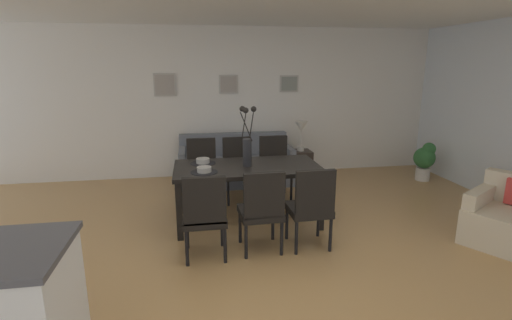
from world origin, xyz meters
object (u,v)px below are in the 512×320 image
armchair (512,220)px  potted_plant (425,159)px  dining_table (247,172)px  dining_chair_far_left (262,207)px  framed_picture_left (165,85)px  framed_picture_center (229,84)px  dining_chair_mid_right (275,164)px  bowl_near_left (204,169)px  side_table (300,165)px  centerpiece_vase (247,143)px  bowl_near_right (203,160)px  sofa (236,166)px  table_lamp (301,129)px  framed_picture_right (289,84)px  dining_chair_near_left (205,213)px  dining_chair_near_right (202,167)px  dining_chair_mid_left (311,204)px

armchair → potted_plant: size_ratio=1.64×
dining_table → dining_chair_far_left: size_ratio=1.96×
framed_picture_left → framed_picture_center: size_ratio=1.17×
dining_chair_mid_right → framed_picture_left: (-1.63, 1.32, 1.12)m
dining_table → dining_chair_far_left: dining_chair_far_left is taller
bowl_near_left → framed_picture_left: size_ratio=0.44×
dining_table → side_table: bearing=54.6°
centerpiece_vase → framed_picture_center: framed_picture_center is taller
dining_table → bowl_near_right: bowl_near_right is taller
dining_table → potted_plant: bearing=21.1°
sofa → table_lamp: (1.12, -0.07, 0.61)m
dining_chair_far_left → framed_picture_left: bearing=110.1°
framed_picture_left → dining_chair_far_left: bearing=-69.9°
dining_chair_mid_right → armchair: dining_chair_mid_right is taller
bowl_near_right → dining_table: bearing=-21.1°
dining_chair_mid_right → framed_picture_left: size_ratio=2.38×
centerpiece_vase → table_lamp: (1.17, 1.64, -0.13)m
table_lamp → framed_picture_right: bearing=98.6°
bowl_near_left → dining_chair_near_left: bearing=-92.3°
dining_chair_mid_right → framed_picture_left: 2.38m
dining_chair_mid_right → armchair: bearing=-41.4°
dining_chair_near_right → framed_picture_right: (1.63, 1.33, 1.12)m
bowl_near_right → potted_plant: bearing=15.5°
sofa → armchair: bearing=-45.8°
centerpiece_vase → armchair: bearing=-21.8°
centerpiece_vase → sofa: centerpiece_vase is taller
dining_chair_mid_right → sofa: 1.00m
centerpiece_vase → table_lamp: centerpiece_vase is taller
dining_chair_near_left → potted_plant: bearing=29.3°
armchair → framed_picture_right: size_ratio=3.29×
dining_chair_near_left → bowl_near_left: (0.03, 0.69, 0.27)m
dining_chair_far_left → framed_picture_left: size_ratio=2.38×
side_table → potted_plant: 2.15m
dining_table → dining_chair_near_left: size_ratio=1.96×
dining_chair_near_left → framed_picture_right: size_ratio=2.75×
dining_table → dining_chair_far_left: 0.86m
sofa → table_lamp: size_ratio=3.67×
dining_chair_mid_left → armchair: 2.27m
bowl_near_left → framed_picture_center: (0.54, 2.41, 0.85)m
dining_chair_far_left → framed_picture_left: framed_picture_left is taller
dining_chair_far_left → side_table: size_ratio=1.77×
bowl_near_right → table_lamp: 2.24m
bowl_near_left → side_table: (1.71, 1.85, -0.52)m
bowl_near_right → sofa: bowl_near_right is taller
dining_chair_near_left → framed_picture_center: size_ratio=2.79×
dining_chair_mid_left → bowl_near_right: (-1.11, 1.05, 0.27)m
bowl_near_right → potted_plant: 3.99m
dining_chair_mid_left → dining_chair_mid_right: same height
centerpiece_vase → armchair: 3.11m
potted_plant → centerpiece_vase: bearing=-158.9°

